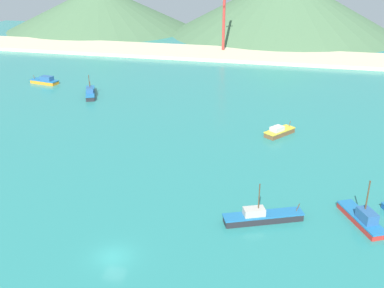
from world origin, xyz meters
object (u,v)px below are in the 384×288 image
at_px(fishing_boat_2, 262,216).
at_px(fishing_boat_8, 363,218).
at_px(radio_tower, 224,14).
at_px(fishing_boat_9, 45,81).
at_px(fishing_boat_1, 90,93).
at_px(fishing_boat_5, 279,132).

bearing_deg(fishing_boat_2, fishing_boat_8, 10.97).
height_order(fishing_boat_8, radio_tower, radio_tower).
relative_size(fishing_boat_2, fishing_boat_9, 1.31).
distance_m(fishing_boat_1, fishing_boat_9, 18.33).
bearing_deg(fishing_boat_8, fishing_boat_2, -169.03).
xyz_separation_m(fishing_boat_5, radio_tower, (-23.47, 72.62, 12.62)).
height_order(fishing_boat_2, fishing_boat_9, fishing_boat_2).
relative_size(fishing_boat_1, fishing_boat_2, 0.95).
bearing_deg(fishing_boat_5, fishing_boat_8, -66.68).
distance_m(fishing_boat_8, fishing_boat_9, 91.72).
bearing_deg(fishing_boat_1, radio_tower, 67.89).
bearing_deg(fishing_boat_5, fishing_boat_9, 160.19).
bearing_deg(fishing_boat_2, radio_tower, 102.49).
bearing_deg(radio_tower, fishing_boat_2, -77.51).
relative_size(fishing_boat_2, fishing_boat_5, 1.58).
bearing_deg(fishing_boat_8, fishing_boat_1, 143.33).
xyz_separation_m(fishing_boat_8, radio_tower, (-35.86, 101.34, 12.52)).
relative_size(fishing_boat_1, fishing_boat_9, 1.24).
bearing_deg(fishing_boat_8, fishing_boat_5, 113.32).
height_order(fishing_boat_5, fishing_boat_8, fishing_boat_8).
height_order(fishing_boat_2, radio_tower, radio_tower).
relative_size(fishing_boat_1, fishing_boat_8, 1.17).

